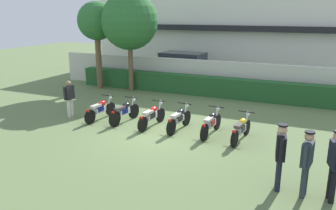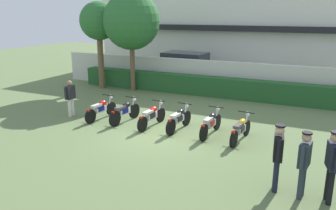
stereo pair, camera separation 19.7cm
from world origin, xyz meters
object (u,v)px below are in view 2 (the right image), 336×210
object	(u,v)px
parked_car	(187,68)
inspector_person	(70,96)
officer_2	(333,161)
tree_near_inspector	(99,22)
tree_far_side	(131,21)
motorcycle_in_row_2	(152,116)
officer_0	(278,152)
motorcycle_in_row_4	(211,123)
motorcycle_in_row_3	(179,119)
motorcycle_in_row_0	(101,109)
officer_1	(304,159)
motorcycle_in_row_5	(241,129)
motorcycle_in_row_1	(125,111)

from	to	relation	value
parked_car	inspector_person	bearing A→B (deg)	-96.87
officer_2	tree_near_inspector	bearing A→B (deg)	-45.93
tree_far_side	officer_2	bearing A→B (deg)	-39.10
motorcycle_in_row_2	officer_0	distance (m)	5.95
motorcycle_in_row_2	motorcycle_in_row_4	bearing A→B (deg)	-83.89
tree_far_side	motorcycle_in_row_4	xyz separation A→B (m)	(6.31, -5.17, -3.41)
motorcycle_in_row_2	motorcycle_in_row_3	bearing A→B (deg)	-82.36
tree_far_side	motorcycle_in_row_0	size ratio (longest dim) A/B	2.83
parked_car	inspector_person	xyz separation A→B (m)	(-1.80, -8.92, -0.02)
motorcycle_in_row_2	officer_0	bearing A→B (deg)	-116.09
officer_1	officer_2	distance (m)	0.61
motorcycle_in_row_5	officer_2	bearing A→B (deg)	-130.83
motorcycle_in_row_3	officer_0	bearing A→B (deg)	-122.82
officer_1	parked_car	bearing A→B (deg)	-48.46
motorcycle_in_row_0	inspector_person	bearing A→B (deg)	102.19
motorcycle_in_row_5	officer_2	size ratio (longest dim) A/B	1.07
motorcycle_in_row_2	motorcycle_in_row_4	size ratio (longest dim) A/B	0.99
motorcycle_in_row_4	motorcycle_in_row_5	bearing A→B (deg)	-93.09
tree_near_inspector	officer_1	xyz separation A→B (m)	(11.62, -8.12, -2.81)
motorcycle_in_row_0	motorcycle_in_row_5	distance (m)	5.88
parked_car	tree_far_side	world-z (taller)	tree_far_side
motorcycle_in_row_1	motorcycle_in_row_3	xyz separation A→B (m)	(2.38, 0.03, -0.01)
tree_near_inspector	motorcycle_in_row_4	bearing A→B (deg)	-30.74
tree_far_side	inspector_person	xyz separation A→B (m)	(0.15, -5.47, -2.94)
motorcycle_in_row_5	inspector_person	world-z (taller)	inspector_person
tree_far_side	officer_1	xyz separation A→B (m)	(9.62, -8.34, -2.87)
motorcycle_in_row_2	officer_0	world-z (taller)	officer_0
parked_car	officer_2	bearing A→B (deg)	-50.35
officer_1	motorcycle_in_row_4	bearing A→B (deg)	-35.34
parked_car	officer_2	distance (m)	14.38
motorcycle_in_row_4	parked_car	bearing A→B (deg)	30.33
motorcycle_in_row_4	inspector_person	distance (m)	6.19
motorcycle_in_row_1	parked_car	bearing A→B (deg)	12.03
officer_1	inspector_person	bearing A→B (deg)	-8.38
motorcycle_in_row_0	officer_2	distance (m)	9.20
parked_car	motorcycle_in_row_4	world-z (taller)	parked_car
tree_near_inspector	motorcycle_in_row_2	xyz separation A→B (m)	(5.93, -5.00, -3.36)
tree_far_side	inspector_person	distance (m)	6.21
motorcycle_in_row_1	motorcycle_in_row_5	distance (m)	4.77
inspector_person	officer_0	distance (m)	9.29
parked_car	motorcycle_in_row_0	world-z (taller)	parked_car
parked_car	tree_near_inspector	bearing A→B (deg)	-132.50
tree_near_inspector	motorcycle_in_row_4	world-z (taller)	tree_near_inspector
motorcycle_in_row_0	motorcycle_in_row_5	size ratio (longest dim) A/B	1.02
motorcycle_in_row_5	officer_0	world-z (taller)	officer_0
tree_far_side	motorcycle_in_row_1	size ratio (longest dim) A/B	2.91
motorcycle_in_row_4	motorcycle_in_row_0	bearing A→B (deg)	94.72
inspector_person	tree_far_side	bearing A→B (deg)	91.56
parked_car	officer_1	distance (m)	14.07
parked_car	officer_0	xyz separation A→B (m)	(7.06, -11.72, 0.10)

